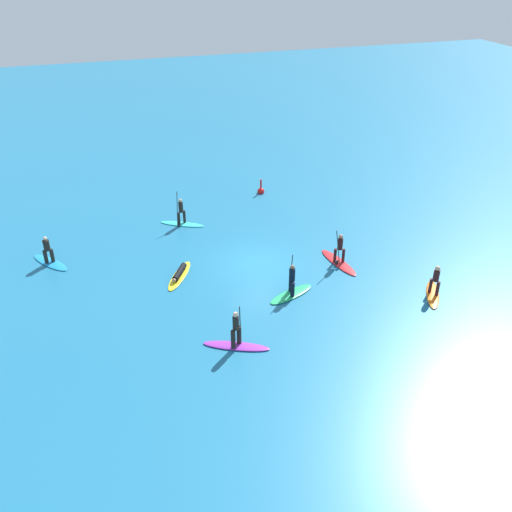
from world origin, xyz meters
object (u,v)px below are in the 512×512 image
surfer_on_blue_board (49,256)px  surfer_on_purple_board (236,339)px  surfer_on_teal_board (182,218)px  surfer_on_yellow_board (179,274)px  surfer_on_orange_board (434,288)px  marker_buoy (261,191)px  surfer_on_red_board (339,257)px  surfer_on_green_board (292,288)px

surfer_on_blue_board → surfer_on_purple_board: size_ratio=0.91×
surfer_on_teal_board → surfer_on_yellow_board: 6.09m
surfer_on_blue_board → surfer_on_orange_board: surfer_on_orange_board is taller
surfer_on_blue_board → marker_buoy: (14.16, 5.59, -0.27)m
surfer_on_red_board → surfer_on_orange_board: bearing=26.9°
surfer_on_orange_board → surfer_on_green_board: bearing=-77.3°
surfer_on_yellow_board → marker_buoy: 11.81m
surfer_on_red_board → surfer_on_green_board: (-3.61, -2.13, 0.03)m
surfer_on_yellow_board → marker_buoy: (7.53, 9.09, 0.03)m
surfer_on_teal_board → surfer_on_orange_board: surfer_on_teal_board is taller
surfer_on_teal_board → surfer_on_red_board: 10.41m
surfer_on_red_board → surfer_on_green_board: surfer_on_green_board is taller
surfer_on_red_board → surfer_on_purple_board: (-7.38, -5.19, 0.07)m
surfer_on_yellow_board → surfer_on_blue_board: bearing=-88.0°
surfer_on_purple_board → surfer_on_green_board: 4.85m
surfer_on_yellow_board → surfer_on_purple_board: (1.34, -6.52, 0.32)m
surfer_on_green_board → surfer_on_orange_board: bearing=-39.2°
surfer_on_teal_board → surfer_on_yellow_board: size_ratio=0.95×
surfer_on_orange_board → surfer_on_purple_board: 10.65m
surfer_on_teal_board → surfer_on_orange_board: (10.69, -11.57, -0.01)m
surfer_on_red_board → surfer_on_green_board: 4.19m
surfer_on_red_board → marker_buoy: (-1.19, 10.42, -0.21)m
surfer_on_red_board → surfer_on_yellow_board: surfer_on_red_board is taller
surfer_on_yellow_board → surfer_on_orange_board: (11.96, -5.62, 0.31)m
surfer_on_red_board → surfer_on_orange_board: size_ratio=1.26×
surfer_on_teal_board → surfer_on_green_board: surfer_on_teal_board is taller
surfer_on_purple_board → surfer_on_orange_board: bearing=30.2°
surfer_on_yellow_board → surfer_on_purple_board: size_ratio=0.99×
surfer_on_orange_board → surfer_on_purple_board: surfer_on_purple_board is taller
surfer_on_purple_board → surfer_on_green_board: surfer_on_green_board is taller
surfer_on_blue_board → surfer_on_yellow_board: (6.63, -3.50, -0.30)m
surfer_on_blue_board → surfer_on_green_board: 13.64m
surfer_on_blue_board → surfer_on_green_board: (11.73, -6.95, -0.03)m
surfer_on_yellow_board → marker_buoy: bearing=170.2°
surfer_on_yellow_board → surfer_on_green_board: 6.17m
surfer_on_yellow_board → surfer_on_orange_board: surfer_on_orange_board is taller
surfer_on_red_board → surfer_on_blue_board: 16.09m
surfer_on_red_board → surfer_on_orange_board: (3.24, -4.30, 0.07)m
surfer_on_teal_board → surfer_on_red_board: size_ratio=0.87×
surfer_on_red_board → surfer_on_blue_board: surfer_on_red_board is taller
surfer_on_red_board → surfer_on_green_board: size_ratio=1.15×
surfer_on_blue_board → marker_buoy: 15.23m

